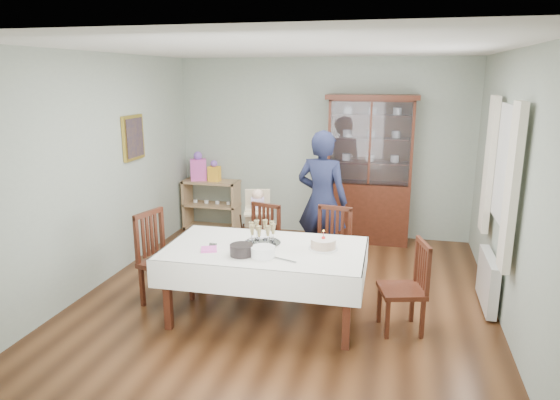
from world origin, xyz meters
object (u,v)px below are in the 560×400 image
(chair_far_right, at_px, (330,265))
(chair_end_right, at_px, (402,304))
(china_cabinet, at_px, (370,167))
(gift_bag_orange, at_px, (214,172))
(champagne_tray, at_px, (262,238))
(high_chair, at_px, (258,234))
(birthday_cake, at_px, (323,244))
(woman, at_px, (322,201))
(chair_end_left, at_px, (165,277))
(chair_far_left, at_px, (259,259))
(dining_table, at_px, (265,282))
(gift_bag_pink, at_px, (198,168))
(sideboard, at_px, (212,205))

(chair_far_right, distance_m, chair_end_right, 1.17)
(china_cabinet, xyz_separation_m, gift_bag_orange, (-2.43, 0.00, -0.17))
(china_cabinet, xyz_separation_m, champagne_tray, (-0.90, -2.66, -0.29))
(high_chair, height_order, birthday_cake, high_chair)
(woman, xyz_separation_m, birthday_cake, (0.23, -1.40, -0.08))
(chair_far_right, relative_size, chair_end_left, 0.94)
(champagne_tray, height_order, gift_bag_orange, gift_bag_orange)
(chair_end_left, bearing_deg, gift_bag_orange, 23.57)
(chair_far_left, height_order, birthday_cake, birthday_cake)
(china_cabinet, height_order, woman, china_cabinet)
(high_chair, bearing_deg, birthday_cake, -68.43)
(birthday_cake, bearing_deg, chair_far_right, 92.37)
(chair_end_left, xyz_separation_m, woman, (1.50, 1.42, 0.59))
(chair_end_right, bearing_deg, dining_table, -103.40)
(chair_far_right, bearing_deg, china_cabinet, 88.75)
(chair_far_left, xyz_separation_m, chair_end_left, (-0.83, -0.83, 0.03))
(chair_end_left, xyz_separation_m, champagne_tray, (1.10, 0.02, 0.53))
(china_cabinet, relative_size, gift_bag_pink, 4.68)
(sideboard, relative_size, gift_bag_pink, 1.94)
(gift_bag_pink, bearing_deg, china_cabinet, -0.03)
(champagne_tray, bearing_deg, gift_bag_pink, 124.01)
(china_cabinet, height_order, gift_bag_pink, china_cabinet)
(sideboard, height_order, chair_far_right, chair_far_right)
(sideboard, distance_m, gift_bag_pink, 0.64)
(sideboard, distance_m, chair_far_right, 2.90)
(dining_table, relative_size, gift_bag_orange, 6.02)
(dining_table, xyz_separation_m, gift_bag_pink, (-1.85, 2.75, 0.62))
(dining_table, xyz_separation_m, chair_end_left, (-1.15, 0.07, -0.08))
(high_chair, relative_size, champagne_tray, 2.64)
(dining_table, relative_size, champagne_tray, 5.33)
(woman, distance_m, gift_bag_pink, 2.53)
(sideboard, height_order, chair_end_left, chair_end_left)
(dining_table, xyz_separation_m, chair_end_right, (1.37, 0.05, -0.11))
(high_chair, height_order, gift_bag_pink, gift_bag_pink)
(sideboard, xyz_separation_m, chair_end_left, (0.50, -2.70, -0.10))
(chair_far_right, relative_size, gift_bag_pink, 2.05)
(chair_far_left, bearing_deg, chair_end_right, -10.62)
(china_cabinet, relative_size, woman, 1.21)
(china_cabinet, relative_size, sideboard, 2.42)
(woman, bearing_deg, dining_table, 87.61)
(woman, relative_size, birthday_cake, 6.19)
(champagne_tray, height_order, birthday_cake, champagne_tray)
(chair_end_right, height_order, birthday_cake, birthday_cake)
(china_cabinet, xyz_separation_m, high_chair, (-1.36, -1.23, -0.73))
(chair_far_left, xyz_separation_m, chair_end_right, (1.70, -0.86, -0.01))
(china_cabinet, relative_size, chair_end_right, 2.39)
(china_cabinet, relative_size, chair_end_left, 2.14)
(chair_far_left, xyz_separation_m, gift_bag_pink, (-1.52, 1.84, 0.73))
(chair_end_right, bearing_deg, gift_bag_orange, -147.95)
(sideboard, distance_m, birthday_cake, 3.51)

